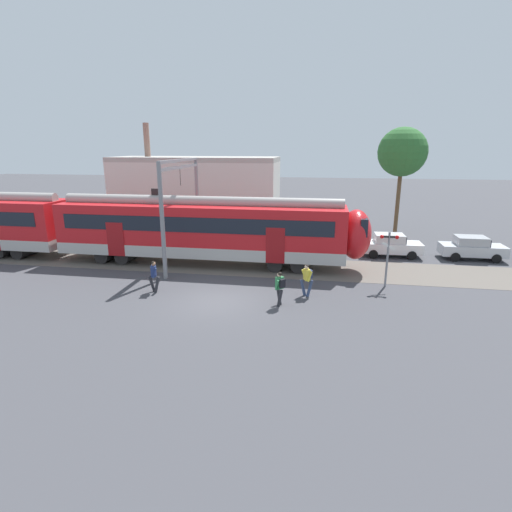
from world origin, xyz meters
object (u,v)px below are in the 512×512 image
at_px(pedestrian_navy, 154,274).
at_px(pedestrian_yellow, 307,277).
at_px(parked_car_white, 391,245).
at_px(crossing_signal, 388,251).
at_px(commuter_train, 76,225).
at_px(parked_car_silver, 472,248).
at_px(pedestrian_green, 280,286).

xyz_separation_m(pedestrian_navy, pedestrian_yellow, (7.76, 0.71, 0.03)).
height_order(pedestrian_navy, parked_car_white, pedestrian_navy).
bearing_deg(crossing_signal, commuter_train, 172.27).
bearing_deg(parked_car_silver, pedestrian_yellow, -140.63).
relative_size(pedestrian_green, crossing_signal, 0.56).
bearing_deg(crossing_signal, pedestrian_green, -146.36).
distance_m(parked_car_white, parked_car_silver, 5.21).
distance_m(commuter_train, crossing_signal, 19.73).
distance_m(pedestrian_green, parked_car_silver, 15.48).
distance_m(parked_car_white, crossing_signal, 6.70).
distance_m(parked_car_silver, crossing_signal, 9.28).
bearing_deg(commuter_train, crossing_signal, -7.73).
height_order(commuter_train, parked_car_white, commuter_train).
bearing_deg(pedestrian_green, parked_car_white, 56.92).
relative_size(commuter_train, pedestrian_yellow, 22.83).
bearing_deg(parked_car_silver, commuter_train, -171.42).
relative_size(pedestrian_yellow, crossing_signal, 0.56).
relative_size(commuter_train, parked_car_white, 9.44).
bearing_deg(pedestrian_navy, parked_car_silver, 27.06).
bearing_deg(pedestrian_green, pedestrian_yellow, 50.57).
xyz_separation_m(commuter_train, parked_car_silver, (25.97, 3.92, -1.47)).
xyz_separation_m(pedestrian_green, crossing_signal, (5.30, 3.53, 1.02)).
xyz_separation_m(parked_car_white, parked_car_silver, (5.21, 0.10, 0.00)).
height_order(commuter_train, parked_car_silver, commuter_train).
distance_m(pedestrian_navy, crossing_signal, 12.23).
distance_m(pedestrian_navy, parked_car_silver, 20.54).
distance_m(pedestrian_yellow, parked_car_silver, 13.62).
distance_m(pedestrian_navy, pedestrian_green, 6.60).
xyz_separation_m(commuter_train, pedestrian_yellow, (15.45, -4.72, -1.26)).
xyz_separation_m(pedestrian_navy, crossing_signal, (11.86, 2.77, 1.05)).
bearing_deg(crossing_signal, parked_car_silver, 45.64).
bearing_deg(commuter_train, parked_car_silver, 8.58).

